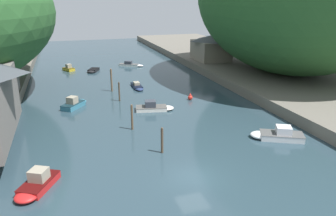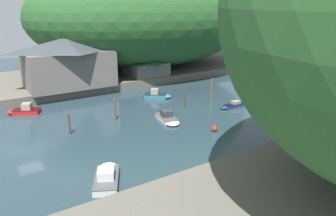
{
  "view_description": "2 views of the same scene",
  "coord_description": "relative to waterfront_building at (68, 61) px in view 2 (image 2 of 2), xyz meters",
  "views": [
    {
      "loc": [
        -9.15,
        -21.88,
        14.01
      ],
      "look_at": [
        2.28,
        13.92,
        1.23
      ],
      "focal_mm": 35.0,
      "sensor_mm": 36.0,
      "label": 1
    },
    {
      "loc": [
        35.28,
        -4.91,
        14.97
      ],
      "look_at": [
        2.14,
        16.69,
        2.06
      ],
      "focal_mm": 35.0,
      "sensor_mm": 36.0,
      "label": 2
    }
  ],
  "objects": [
    {
      "name": "hillside_left",
      "position": [
        -8.75,
        20.24,
        6.34
      ],
      "size": [
        35.88,
        50.23,
        20.96
      ],
      "color": "#285628",
      "rests_on": "left_bank"
    },
    {
      "name": "mooring_post_farthest",
      "position": [
        16.3,
        17.23,
        -3.75
      ],
      "size": [
        0.3,
        0.3,
        3.62
      ],
      "color": "brown",
      "rests_on": "water_surface"
    },
    {
      "name": "mooring_post_fourth",
      "position": [
        16.57,
        11.81,
        -4.16
      ],
      "size": [
        0.23,
        0.23,
        2.79
      ],
      "color": "#4C3D2D",
      "rests_on": "water_surface"
    },
    {
      "name": "channel_buoy_near",
      "position": [
        26.33,
        9.29,
        -5.16
      ],
      "size": [
        0.69,
        0.69,
        1.03
      ],
      "color": "red",
      "rests_on": "water_surface"
    },
    {
      "name": "boat_white_cruiser",
      "position": [
        23.16,
        35.65,
        -5.24
      ],
      "size": [
        5.21,
        3.94,
        1.07
      ],
      "rotation": [
        0.0,
        0.0,
        4.15
      ],
      "color": "white",
      "rests_on": "water_surface"
    },
    {
      "name": "boat_yellow_tender",
      "position": [
        14.81,
        32.45,
        -5.31
      ],
      "size": [
        2.9,
        3.96,
        0.52
      ],
      "rotation": [
        0.0,
        0.0,
        2.73
      ],
      "color": "black",
      "rests_on": "water_surface"
    },
    {
      "name": "boat_small_dinghy",
      "position": [
        29.89,
        -6.15,
        -5.13
      ],
      "size": [
        5.65,
        4.16,
        1.41
      ],
      "rotation": [
        0.0,
        0.0,
        1.1
      ],
      "color": "white",
      "rests_on": "water_surface"
    },
    {
      "name": "boat_far_upstream",
      "position": [
        6.66,
        -8.77,
        -5.12
      ],
      "size": [
        3.59,
        4.65,
        1.49
      ],
      "rotation": [
        0.0,
        0.0,
        2.65
      ],
      "color": "red",
      "rests_on": "water_surface"
    },
    {
      "name": "mooring_post_nearest",
      "position": [
        17.64,
        -5.62,
        -4.26
      ],
      "size": [
        0.25,
        0.25,
        2.59
      ],
      "color": "#4C3D2D",
      "rests_on": "water_surface"
    },
    {
      "name": "boathouse_shed",
      "position": [
        -0.05,
        14.76,
        -1.81
      ],
      "size": [
        6.85,
        7.57,
        4.5
      ],
      "color": "slate",
      "rests_on": "left_bank"
    },
    {
      "name": "boat_cabin_cruiser",
      "position": [
        20.28,
        6.51,
        -5.18
      ],
      "size": [
        5.21,
        2.81,
        1.29
      ],
      "rotation": [
        0.0,
        0.0,
        4.51
      ],
      "color": "silver",
      "rests_on": "water_surface"
    },
    {
      "name": "person_on_quay",
      "position": [
        1.42,
        3.12,
        -3.17
      ],
      "size": [
        0.34,
        0.43,
        1.69
      ],
      "rotation": [
        0.0,
        0.0,
        1.93
      ],
      "color": "#282D3D",
      "rests_on": "left_bank"
    },
    {
      "name": "mooring_post_second",
      "position": [
        16.14,
        0.91,
        -4.09
      ],
      "size": [
        0.25,
        0.25,
        2.93
      ],
      "color": "brown",
      "rests_on": "water_surface"
    },
    {
      "name": "boat_far_right_bank",
      "position": [
        10.43,
        10.98,
        -5.08
      ],
      "size": [
        3.83,
        4.35,
        1.57
      ],
      "rotation": [
        0.0,
        0.0,
        5.63
      ],
      "color": "teal",
      "rests_on": "water_surface"
    },
    {
      "name": "boat_navy_launch",
      "position": [
        20.51,
        17.87,
        -5.29
      ],
      "size": [
        1.31,
        4.72,
        0.85
      ],
      "rotation": [
        0.0,
        0.0,
        3.15
      ],
      "color": "navy",
      "rests_on": "water_surface"
    },
    {
      "name": "waterfront_building",
      "position": [
        0.0,
        0.0,
        0.0
      ],
      "size": [
        9.4,
        14.78,
        8.04
      ],
      "color": "slate",
      "rests_on": "left_bank"
    },
    {
      "name": "water_surface",
      "position": [
        18.79,
        19.39,
        -5.56
      ],
      "size": [
        130.0,
        130.0,
        0.0
      ],
      "primitive_type": "plane",
      "color": "#283D47",
      "rests_on": "ground"
    },
    {
      "name": "boat_open_rowboat",
      "position": [
        10.14,
        35.12,
        -5.14
      ],
      "size": [
        2.72,
        3.27,
        1.37
      ],
      "rotation": [
        0.0,
        0.0,
        0.56
      ],
      "color": "gold",
      "rests_on": "water_surface"
    },
    {
      "name": "left_bank",
      "position": [
        -7.65,
        19.39,
        -4.85
      ],
      "size": [
        22.0,
        120.0,
        1.42
      ],
      "color": "#666056",
      "rests_on": "ground"
    }
  ]
}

